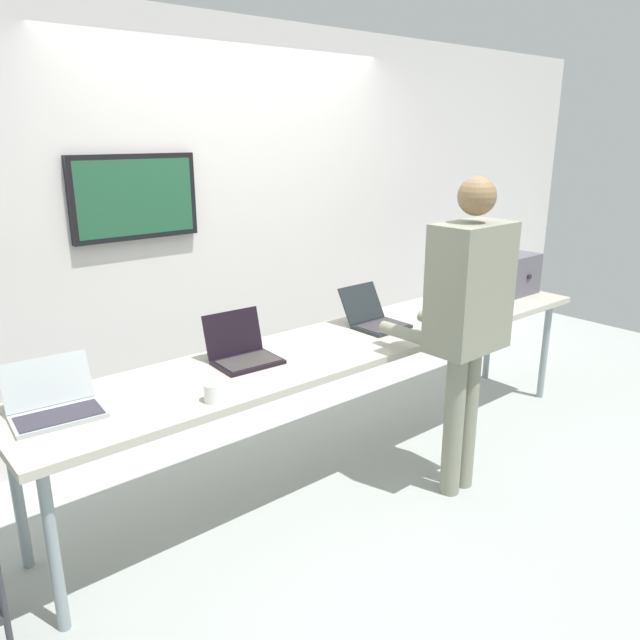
{
  "coord_description": "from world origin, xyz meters",
  "views": [
    {
      "loc": [
        -2.31,
        -2.49,
        1.95
      ],
      "look_at": [
        -0.24,
        -0.03,
        0.97
      ],
      "focal_mm": 34.5,
      "sensor_mm": 36.0,
      "label": 1
    }
  ],
  "objects_px": {
    "coffee_mug": "(213,392)",
    "laptop_station_2": "(374,317)",
    "equipment_box": "(508,273)",
    "person": "(467,310)",
    "workbench": "(347,347)",
    "laptop_station_3": "(471,292)",
    "laptop_station_0": "(54,403)",
    "laptop_station_1": "(242,351)"
  },
  "relations": [
    {
      "from": "coffee_mug",
      "to": "laptop_station_2",
      "type": "bearing_deg",
      "value": 13.99
    },
    {
      "from": "equipment_box",
      "to": "person",
      "type": "xyz_separation_m",
      "value": [
        -1.39,
        -0.67,
        0.12
      ]
    },
    {
      "from": "workbench",
      "to": "person",
      "type": "height_order",
      "value": "person"
    },
    {
      "from": "equipment_box",
      "to": "laptop_station_3",
      "type": "bearing_deg",
      "value": 176.53
    },
    {
      "from": "laptop_station_2",
      "to": "coffee_mug",
      "type": "height_order",
      "value": "laptop_station_2"
    },
    {
      "from": "workbench",
      "to": "person",
      "type": "distance_m",
      "value": 0.75
    },
    {
      "from": "laptop_station_0",
      "to": "laptop_station_2",
      "type": "relative_size",
      "value": 1.06
    },
    {
      "from": "workbench",
      "to": "laptop_station_3",
      "type": "distance_m",
      "value": 1.27
    },
    {
      "from": "laptop_station_2",
      "to": "workbench",
      "type": "bearing_deg",
      "value": -164.18
    },
    {
      "from": "person",
      "to": "laptop_station_3",
      "type": "bearing_deg",
      "value": 35.08
    },
    {
      "from": "workbench",
      "to": "laptop_station_3",
      "type": "bearing_deg",
      "value": 3.27
    },
    {
      "from": "person",
      "to": "workbench",
      "type": "bearing_deg",
      "value": 114.04
    },
    {
      "from": "laptop_station_0",
      "to": "laptop_station_1",
      "type": "distance_m",
      "value": 0.97
    },
    {
      "from": "workbench",
      "to": "laptop_station_0",
      "type": "distance_m",
      "value": 1.64
    },
    {
      "from": "equipment_box",
      "to": "laptop_station_3",
      "type": "relative_size",
      "value": 1.04
    },
    {
      "from": "coffee_mug",
      "to": "workbench",
      "type": "bearing_deg",
      "value": 13.46
    },
    {
      "from": "laptop_station_1",
      "to": "person",
      "type": "distance_m",
      "value": 1.2
    },
    {
      "from": "workbench",
      "to": "coffee_mug",
      "type": "distance_m",
      "value": 1.08
    },
    {
      "from": "equipment_box",
      "to": "coffee_mug",
      "type": "height_order",
      "value": "equipment_box"
    },
    {
      "from": "workbench",
      "to": "laptop_station_0",
      "type": "bearing_deg",
      "value": 177.41
    },
    {
      "from": "laptop_station_1",
      "to": "workbench",
      "type": "bearing_deg",
      "value": -8.13
    },
    {
      "from": "laptop_station_0",
      "to": "laptop_station_2",
      "type": "height_order",
      "value": "laptop_station_2"
    },
    {
      "from": "laptop_station_3",
      "to": "person",
      "type": "xyz_separation_m",
      "value": [
        -0.99,
        -0.69,
        0.2
      ]
    },
    {
      "from": "workbench",
      "to": "equipment_box",
      "type": "distance_m",
      "value": 1.68
    },
    {
      "from": "workbench",
      "to": "equipment_box",
      "type": "relative_size",
      "value": 10.42
    },
    {
      "from": "person",
      "to": "coffee_mug",
      "type": "height_order",
      "value": "person"
    },
    {
      "from": "equipment_box",
      "to": "laptop_station_0",
      "type": "distance_m",
      "value": 3.3
    },
    {
      "from": "workbench",
      "to": "equipment_box",
      "type": "bearing_deg",
      "value": 1.63
    },
    {
      "from": "laptop_station_0",
      "to": "laptop_station_2",
      "type": "bearing_deg",
      "value": 0.32
    },
    {
      "from": "person",
      "to": "laptop_station_0",
      "type": "bearing_deg",
      "value": 159.98
    },
    {
      "from": "equipment_box",
      "to": "laptop_station_1",
      "type": "xyz_separation_m",
      "value": [
        -2.34,
        0.05,
        -0.09
      ]
    },
    {
      "from": "equipment_box",
      "to": "laptop_station_2",
      "type": "relative_size",
      "value": 0.99
    },
    {
      "from": "equipment_box",
      "to": "person",
      "type": "relative_size",
      "value": 0.21
    },
    {
      "from": "equipment_box",
      "to": "laptop_station_1",
      "type": "relative_size",
      "value": 1.06
    },
    {
      "from": "laptop_station_0",
      "to": "person",
      "type": "distance_m",
      "value": 2.04
    },
    {
      "from": "workbench",
      "to": "person",
      "type": "xyz_separation_m",
      "value": [
        0.28,
        -0.62,
        0.31
      ]
    },
    {
      "from": "laptop_station_3",
      "to": "workbench",
      "type": "bearing_deg",
      "value": -176.73
    },
    {
      "from": "laptop_station_0",
      "to": "workbench",
      "type": "bearing_deg",
      "value": -2.59
    },
    {
      "from": "laptop_station_0",
      "to": "laptop_station_1",
      "type": "xyz_separation_m",
      "value": [
        0.97,
        0.02,
        0.01
      ]
    },
    {
      "from": "laptop_station_1",
      "to": "coffee_mug",
      "type": "xyz_separation_m",
      "value": [
        -0.38,
        -0.35,
        -0.02
      ]
    },
    {
      "from": "person",
      "to": "coffee_mug",
      "type": "bearing_deg",
      "value": 164.3
    },
    {
      "from": "laptop_station_2",
      "to": "person",
      "type": "xyz_separation_m",
      "value": [
        -0.02,
        -0.71,
        0.21
      ]
    }
  ]
}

